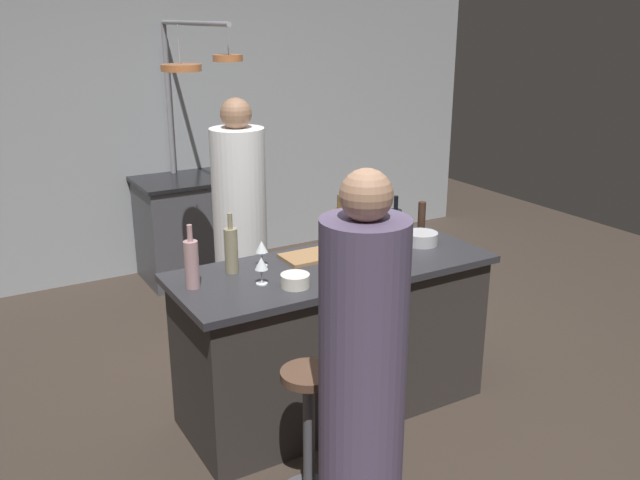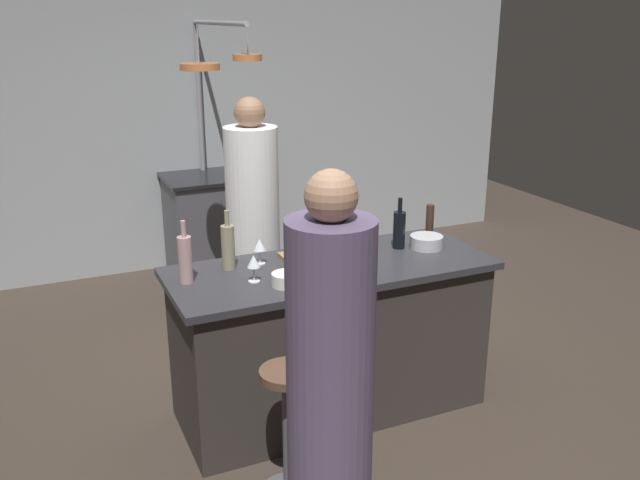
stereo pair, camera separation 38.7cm
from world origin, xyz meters
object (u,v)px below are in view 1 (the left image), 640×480
at_px(wine_bottle_dark, 395,226).
at_px(mixing_bowl_steel, 421,238).
at_px(cutting_board, 311,256).
at_px(pepper_mill, 422,218).
at_px(guest_left, 362,387).
at_px(mixing_bowl_ceramic, 295,280).
at_px(wine_bottle_rose, 192,263).
at_px(chef, 240,234).
at_px(wine_glass_near_left_guest, 349,238).
at_px(wine_glass_near_right_guest, 262,248).
at_px(bar_stool_left, 309,429).
at_px(wine_glass_by_chef, 261,265).
at_px(wine_bottle_red, 376,253).
at_px(stove_range, 187,228).
at_px(wine_bottle_white, 231,249).
at_px(wine_bottle_amber, 339,228).

bearing_deg(wine_bottle_dark, mixing_bowl_steel, -23.35).
bearing_deg(cutting_board, pepper_mill, 2.09).
distance_m(guest_left, mixing_bowl_ceramic, 0.85).
bearing_deg(wine_bottle_rose, guest_left, -73.49).
height_order(chef, wine_glass_near_left_guest, chef).
bearing_deg(wine_bottle_rose, wine_glass_near_right_guest, 13.31).
relative_size(bar_stool_left, wine_glass_near_left_guest, 4.66).
xyz_separation_m(wine_glass_by_chef, mixing_bowl_ceramic, (0.13, -0.12, -0.07)).
height_order(wine_bottle_red, wine_glass_by_chef, wine_bottle_red).
bearing_deg(wine_glass_near_left_guest, wine_bottle_dark, 1.35).
xyz_separation_m(wine_bottle_red, mixing_bowl_ceramic, (-0.43, 0.09, -0.10)).
bearing_deg(wine_glass_by_chef, stove_range, 79.45).
height_order(cutting_board, pepper_mill, pepper_mill).
bearing_deg(wine_bottle_dark, wine_bottle_rose, -178.84).
relative_size(guest_left, wine_glass_by_chef, 11.52).
bearing_deg(wine_glass_near_right_guest, mixing_bowl_steel, -8.18).
relative_size(wine_bottle_rose, mixing_bowl_steel, 1.70).
bearing_deg(wine_bottle_white, wine_bottle_dark, -4.24).
bearing_deg(mixing_bowl_ceramic, wine_glass_near_left_guest, 28.74).
bearing_deg(wine_glass_by_chef, wine_bottle_white, 104.84).
bearing_deg(mixing_bowl_ceramic, cutting_board, 50.30).
distance_m(bar_stool_left, wine_bottle_rose, 0.99).
bearing_deg(chef, wine_bottle_red, -82.30).
bearing_deg(stove_range, cutting_board, -91.38).
bearing_deg(mixing_bowl_steel, wine_bottle_dark, 156.65).
distance_m(bar_stool_left, pepper_mill, 1.63).
bearing_deg(chef, wine_glass_by_chef, -108.53).
bearing_deg(cutting_board, mixing_bowl_ceramic, -129.70).
bearing_deg(wine_bottle_dark, bar_stool_left, -144.11).
distance_m(wine_glass_by_chef, mixing_bowl_steel, 1.11).
xyz_separation_m(wine_glass_near_right_guest, mixing_bowl_ceramic, (0.02, -0.35, -0.07)).
relative_size(wine_bottle_red, wine_glass_near_right_guest, 2.28).
xyz_separation_m(stove_range, wine_bottle_dark, (0.49, -2.35, 0.57)).
bearing_deg(wine_glass_near_left_guest, stove_range, 93.77).
relative_size(chef, bar_stool_left, 2.51).
bearing_deg(wine_bottle_amber, wine_bottle_red, -97.98).
distance_m(stove_range, guest_left, 3.50).
distance_m(bar_stool_left, wine_bottle_amber, 1.25).
height_order(chef, wine_bottle_amber, chef).
bearing_deg(wine_glass_near_right_guest, mixing_bowl_ceramic, -87.43).
relative_size(guest_left, wine_glass_near_left_guest, 11.52).
relative_size(wine_bottle_white, wine_bottle_rose, 0.99).
height_order(wine_bottle_dark, wine_glass_by_chef, wine_bottle_dark).
height_order(stove_range, wine_glass_near_left_guest, wine_glass_near_left_guest).
xyz_separation_m(guest_left, wine_glass_by_chef, (0.00, 0.94, 0.22)).
bearing_deg(wine_glass_near_left_guest, cutting_board, 161.94).
relative_size(chef, cutting_board, 5.34).
bearing_deg(mixing_bowl_steel, wine_glass_near_right_guest, 171.82).
distance_m(wine_bottle_dark, wine_glass_near_left_guest, 0.33).
xyz_separation_m(cutting_board, wine_bottle_rose, (-0.73, -0.09, 0.12)).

